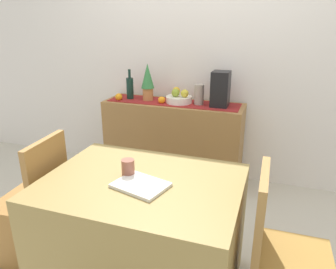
% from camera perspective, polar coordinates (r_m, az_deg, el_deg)
% --- Properties ---
extents(ground_plane, '(6.40, 6.40, 0.02)m').
position_cam_1_polar(ground_plane, '(2.68, -1.13, -17.19)').
color(ground_plane, beige).
rests_on(ground_plane, ground).
extents(room_wall_rear, '(6.40, 0.06, 2.70)m').
position_cam_1_polar(room_wall_rear, '(3.28, 6.08, 15.37)').
color(room_wall_rear, silver).
rests_on(room_wall_rear, ground).
extents(sideboard_console, '(1.38, 0.42, 0.82)m').
position_cam_1_polar(sideboard_console, '(3.29, 0.88, -1.29)').
color(sideboard_console, olive).
rests_on(sideboard_console, ground).
extents(table_runner, '(1.30, 0.32, 0.01)m').
position_cam_1_polar(table_runner, '(3.17, 0.92, 5.73)').
color(table_runner, maroon).
rests_on(table_runner, sideboard_console).
extents(fruit_bowl, '(0.25, 0.25, 0.06)m').
position_cam_1_polar(fruit_bowl, '(3.14, 1.96, 6.24)').
color(fruit_bowl, silver).
rests_on(fruit_bowl, table_runner).
extents(apple_center, '(0.08, 0.08, 0.08)m').
position_cam_1_polar(apple_center, '(3.11, 1.34, 7.42)').
color(apple_center, olive).
rests_on(apple_center, fruit_bowl).
extents(apple_upper, '(0.08, 0.08, 0.08)m').
position_cam_1_polar(apple_upper, '(3.20, 1.49, 7.77)').
color(apple_upper, gold).
rests_on(apple_upper, fruit_bowl).
extents(apple_right, '(0.08, 0.08, 0.08)m').
position_cam_1_polar(apple_right, '(3.09, 2.97, 7.30)').
color(apple_right, gold).
rests_on(apple_right, fruit_bowl).
extents(wine_bottle, '(0.07, 0.07, 0.30)m').
position_cam_1_polar(wine_bottle, '(3.31, -6.77, 8.23)').
color(wine_bottle, '#132E24').
rests_on(wine_bottle, sideboard_console).
extents(coffee_maker, '(0.16, 0.18, 0.33)m').
position_cam_1_polar(coffee_maker, '(3.02, 9.30, 7.93)').
color(coffee_maker, black).
rests_on(coffee_maker, sideboard_console).
extents(ceramic_vase, '(0.09, 0.09, 0.19)m').
position_cam_1_polar(ceramic_vase, '(3.08, 5.54, 7.02)').
color(ceramic_vase, gray).
rests_on(ceramic_vase, sideboard_console).
extents(potted_plant, '(0.13, 0.13, 0.37)m').
position_cam_1_polar(potted_plant, '(3.22, -3.63, 9.52)').
color(potted_plant, '#B87942').
rests_on(potted_plant, sideboard_console).
extents(orange_loose_far, '(0.07, 0.07, 0.07)m').
position_cam_1_polar(orange_loose_far, '(3.13, -1.14, 6.14)').
color(orange_loose_far, orange).
rests_on(orange_loose_far, sideboard_console).
extents(orange_loose_end, '(0.07, 0.07, 0.07)m').
position_cam_1_polar(orange_loose_end, '(3.28, -8.72, 6.61)').
color(orange_loose_end, orange).
rests_on(orange_loose_end, sideboard_console).
extents(dining_table, '(1.12, 0.84, 0.74)m').
position_cam_1_polar(dining_table, '(2.04, -4.45, -17.36)').
color(dining_table, olive).
rests_on(dining_table, ground).
extents(open_book, '(0.33, 0.28, 0.02)m').
position_cam_1_polar(open_book, '(1.78, -4.88, -8.94)').
color(open_book, white).
rests_on(open_book, dining_table).
extents(coffee_cup, '(0.08, 0.08, 0.10)m').
position_cam_1_polar(coffee_cup, '(1.88, -7.11, -5.90)').
color(coffee_cup, brown).
rests_on(coffee_cup, dining_table).
extents(chair_near_window, '(0.42, 0.42, 0.90)m').
position_cam_1_polar(chair_near_window, '(2.49, -22.63, -14.28)').
color(chair_near_window, olive).
rests_on(chair_near_window, ground).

